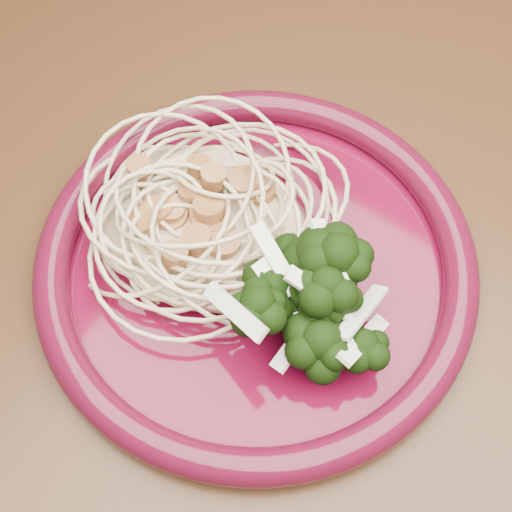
% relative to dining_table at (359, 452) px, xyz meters
% --- Properties ---
extents(dining_table, '(1.20, 0.80, 0.75)m').
position_rel_dining_table_xyz_m(dining_table, '(0.00, 0.00, 0.00)').
color(dining_table, '#472814').
rests_on(dining_table, ground).
extents(dinner_plate, '(0.31, 0.31, 0.02)m').
position_rel_dining_table_xyz_m(dinner_plate, '(-0.12, 0.04, 0.11)').
color(dinner_plate, '#53061D').
rests_on(dinner_plate, dining_table).
extents(spaghetti_pile, '(0.16, 0.14, 0.03)m').
position_rel_dining_table_xyz_m(spaghetti_pile, '(-0.17, 0.04, 0.12)').
color(spaghetti_pile, beige).
rests_on(spaghetti_pile, dinner_plate).
extents(scallop_cluster, '(0.13, 0.13, 0.04)m').
position_rel_dining_table_xyz_m(scallop_cluster, '(-0.17, 0.04, 0.16)').
color(scallop_cluster, '#A56C38').
rests_on(scallop_cluster, spaghetti_pile).
extents(broccoli_pile, '(0.10, 0.16, 0.05)m').
position_rel_dining_table_xyz_m(broccoli_pile, '(-0.06, 0.03, 0.13)').
color(broccoli_pile, black).
rests_on(broccoli_pile, dinner_plate).
extents(onion_garnish, '(0.07, 0.10, 0.05)m').
position_rel_dining_table_xyz_m(onion_garnish, '(-0.06, 0.03, 0.16)').
color(onion_garnish, '#EFEACB').
rests_on(onion_garnish, broccoli_pile).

